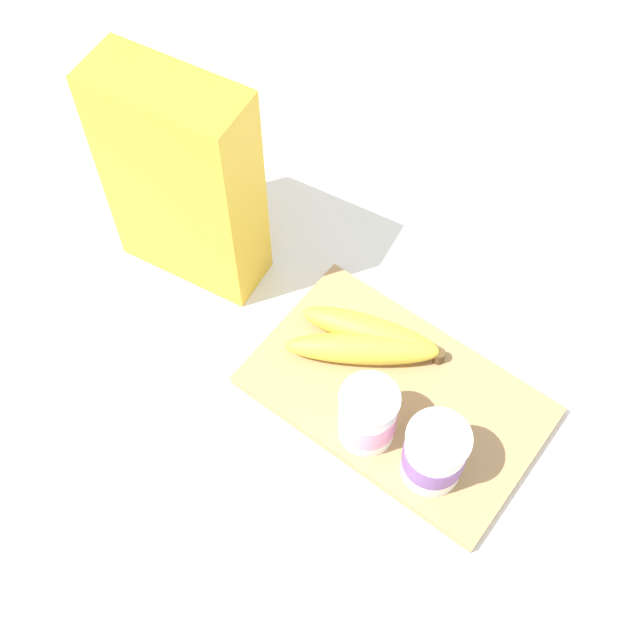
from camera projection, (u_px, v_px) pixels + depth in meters
ground_plane at (396, 398)px, 0.99m from camera, size 2.40×2.40×0.00m
cutting_board at (396, 396)px, 0.98m from camera, size 0.33×0.20×0.02m
cereal_box at (182, 182)px, 0.97m from camera, size 0.19×0.10×0.30m
yogurt_cup_front at (434, 454)px, 0.89m from camera, size 0.07×0.07×0.09m
yogurt_cup_back at (366, 414)px, 0.91m from camera, size 0.07×0.07×0.09m
banana_bunch at (367, 340)px, 0.99m from camera, size 0.18×0.14×0.04m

